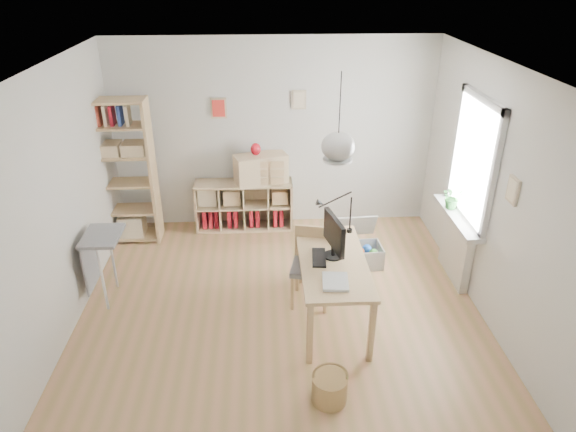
{
  "coord_description": "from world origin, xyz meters",
  "views": [
    {
      "loc": [
        -0.16,
        -4.73,
        3.6
      ],
      "look_at": [
        0.1,
        0.3,
        1.05
      ],
      "focal_mm": 32.0,
      "sensor_mm": 36.0,
      "label": 1
    }
  ],
  "objects_px": {
    "storage_chest": "(360,250)",
    "drawer_chest": "(261,169)",
    "cube_shelf": "(243,208)",
    "tall_bookshelf": "(123,167)",
    "monitor": "(334,235)",
    "desk": "(333,267)",
    "chair": "(312,261)"
  },
  "relations": [
    {
      "from": "storage_chest",
      "to": "drawer_chest",
      "type": "relative_size",
      "value": 0.88
    },
    {
      "from": "cube_shelf",
      "to": "drawer_chest",
      "type": "bearing_deg",
      "value": -8.38
    },
    {
      "from": "tall_bookshelf",
      "to": "monitor",
      "type": "relative_size",
      "value": 3.78
    },
    {
      "from": "storage_chest",
      "to": "monitor",
      "type": "relative_size",
      "value": 1.21
    },
    {
      "from": "cube_shelf",
      "to": "monitor",
      "type": "bearing_deg",
      "value": -64.48
    },
    {
      "from": "storage_chest",
      "to": "monitor",
      "type": "bearing_deg",
      "value": -119.47
    },
    {
      "from": "drawer_chest",
      "to": "tall_bookshelf",
      "type": "bearing_deg",
      "value": 170.09
    },
    {
      "from": "tall_bookshelf",
      "to": "monitor",
      "type": "distance_m",
      "value": 3.21
    },
    {
      "from": "monitor",
      "to": "drawer_chest",
      "type": "distance_m",
      "value": 2.25
    },
    {
      "from": "desk",
      "to": "chair",
      "type": "bearing_deg",
      "value": 116.35
    },
    {
      "from": "desk",
      "to": "monitor",
      "type": "bearing_deg",
      "value": 80.76
    },
    {
      "from": "tall_bookshelf",
      "to": "storage_chest",
      "type": "xyz_separation_m",
      "value": [
        3.11,
        -0.83,
        -0.9
      ]
    },
    {
      "from": "tall_bookshelf",
      "to": "drawer_chest",
      "type": "distance_m",
      "value": 1.87
    },
    {
      "from": "chair",
      "to": "desk",
      "type": "bearing_deg",
      "value": -51.26
    },
    {
      "from": "desk",
      "to": "drawer_chest",
      "type": "relative_size",
      "value": 2.08
    },
    {
      "from": "monitor",
      "to": "storage_chest",
      "type": "bearing_deg",
      "value": 51.93
    },
    {
      "from": "desk",
      "to": "chair",
      "type": "xyz_separation_m",
      "value": [
        -0.18,
        0.37,
        -0.15
      ]
    },
    {
      "from": "chair",
      "to": "drawer_chest",
      "type": "xyz_separation_m",
      "value": [
        -0.56,
        1.82,
        0.42
      ]
    },
    {
      "from": "chair",
      "to": "storage_chest",
      "type": "xyz_separation_m",
      "value": [
        0.71,
        0.76,
        -0.32
      ]
    },
    {
      "from": "chair",
      "to": "cube_shelf",
      "type": "bearing_deg",
      "value": 126.65
    },
    {
      "from": "tall_bookshelf",
      "to": "chair",
      "type": "relative_size",
      "value": 2.25
    },
    {
      "from": "chair",
      "to": "monitor",
      "type": "height_order",
      "value": "monitor"
    },
    {
      "from": "tall_bookshelf",
      "to": "desk",
      "type": "bearing_deg",
      "value": -37.01
    },
    {
      "from": "chair",
      "to": "monitor",
      "type": "bearing_deg",
      "value": -44.84
    },
    {
      "from": "tall_bookshelf",
      "to": "storage_chest",
      "type": "relative_size",
      "value": 3.13
    },
    {
      "from": "chair",
      "to": "storage_chest",
      "type": "bearing_deg",
      "value": 59.21
    },
    {
      "from": "desk",
      "to": "drawer_chest",
      "type": "height_order",
      "value": "drawer_chest"
    },
    {
      "from": "cube_shelf",
      "to": "drawer_chest",
      "type": "xyz_separation_m",
      "value": [
        0.28,
        -0.04,
        0.63
      ]
    },
    {
      "from": "chair",
      "to": "drawer_chest",
      "type": "distance_m",
      "value": 1.95
    },
    {
      "from": "desk",
      "to": "cube_shelf",
      "type": "xyz_separation_m",
      "value": [
        -1.02,
        2.23,
        -0.36
      ]
    },
    {
      "from": "desk",
      "to": "monitor",
      "type": "height_order",
      "value": "monitor"
    },
    {
      "from": "cube_shelf",
      "to": "chair",
      "type": "height_order",
      "value": "chair"
    }
  ]
}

